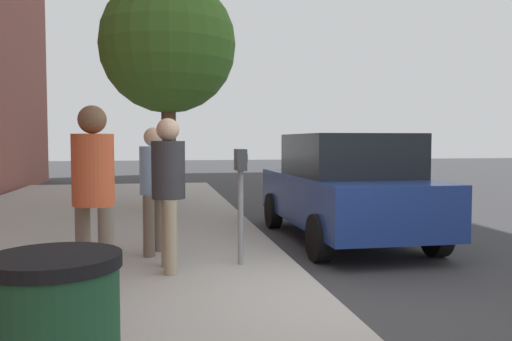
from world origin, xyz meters
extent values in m
plane|color=#38383A|center=(0.00, 0.00, 0.00)|extent=(80.00, 80.00, 0.00)
cube|color=#A8A59E|center=(0.00, 3.00, 0.07)|extent=(28.00, 6.00, 0.15)
cylinder|color=gray|center=(1.43, 0.69, 0.72)|extent=(0.07, 0.07, 1.15)
cube|color=#383D42|center=(1.33, 0.69, 1.43)|extent=(0.16, 0.11, 0.26)
cube|color=#383D42|center=(1.53, 0.69, 1.43)|extent=(0.16, 0.11, 0.26)
cube|color=#268C33|center=(1.33, 0.63, 1.45)|extent=(0.10, 0.01, 0.10)
cube|color=#268C33|center=(1.53, 0.63, 1.45)|extent=(0.10, 0.01, 0.10)
cylinder|color=tan|center=(1.46, 1.57, 0.57)|extent=(0.15, 0.15, 0.84)
cylinder|color=tan|center=(1.07, 1.55, 0.57)|extent=(0.15, 0.15, 0.84)
cylinder|color=#333338|center=(1.26, 1.56, 1.32)|extent=(0.39, 0.39, 0.67)
sphere|color=beige|center=(1.26, 1.56, 1.79)|extent=(0.26, 0.26, 0.26)
cylinder|color=#726656|center=(0.59, 2.42, 0.59)|extent=(0.15, 0.15, 0.88)
cylinder|color=#726656|center=(0.27, 2.17, 0.59)|extent=(0.15, 0.15, 0.88)
cylinder|color=#D85933|center=(0.43, 2.29, 1.38)|extent=(0.40, 0.40, 0.70)
sphere|color=brown|center=(0.43, 2.29, 1.86)|extent=(0.28, 0.28, 0.28)
cylinder|color=#726656|center=(2.39, 1.67, 0.55)|extent=(0.15, 0.15, 0.80)
cylinder|color=#726656|center=(2.05, 1.80, 0.55)|extent=(0.15, 0.15, 0.80)
cylinder|color=#8CB7E0|center=(2.22, 1.74, 1.27)|extent=(0.37, 0.37, 0.63)
sphere|color=beige|center=(2.22, 1.74, 1.71)|extent=(0.25, 0.25, 0.25)
cube|color=navy|center=(3.42, -1.35, 0.71)|extent=(4.41, 1.87, 0.76)
cube|color=black|center=(3.22, -1.35, 1.43)|extent=(2.21, 1.71, 0.68)
cylinder|color=black|center=(4.84, -0.47, 0.33)|extent=(0.66, 0.22, 0.66)
cylinder|color=black|center=(4.85, -2.21, 0.33)|extent=(0.66, 0.22, 0.66)
cylinder|color=black|center=(1.98, -0.49, 0.33)|extent=(0.66, 0.22, 0.66)
cylinder|color=black|center=(1.99, -2.23, 0.33)|extent=(0.66, 0.22, 0.66)
cylinder|color=brown|center=(6.91, 1.45, 1.51)|extent=(0.32, 0.32, 2.72)
sphere|color=#3F7025|center=(6.91, 1.45, 3.76)|extent=(2.99, 2.99, 2.99)
cylinder|color=black|center=(-2.43, 2.12, 1.13)|extent=(0.59, 0.59, 0.06)
camera|label=1|loc=(-4.83, 1.65, 1.66)|focal=36.65mm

